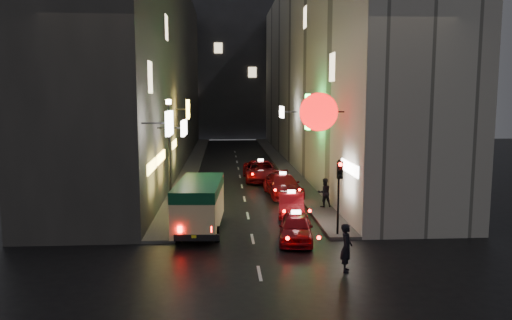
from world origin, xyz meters
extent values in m
cube|color=#3C3937|center=(-8.00, 34.00, 9.00)|extent=(6.00, 52.00, 18.00)
cube|color=white|center=(-3.75, 9.00, 5.34)|extent=(0.18, 1.80, 1.10)
cube|color=white|center=(-3.52, 14.33, 4.78)|extent=(0.18, 2.27, 0.84)
cube|color=yellow|center=(-4.00, 24.54, 5.54)|extent=(0.18, 1.30, 1.47)
cube|color=#FFDC59|center=(-4.98, 11.66, 3.00)|extent=(0.10, 3.03, 0.55)
cube|color=yellow|center=(-4.98, 15.41, 3.00)|extent=(0.10, 3.38, 0.55)
cube|color=#FFDC59|center=(-4.98, 23.34, 3.00)|extent=(0.10, 2.88, 0.55)
cube|color=#FFE5B2|center=(-4.99, 12.00, 7.50)|extent=(0.06, 1.30, 1.60)
cube|color=#FFE5B2|center=(-4.99, 20.00, 11.00)|extent=(0.06, 1.30, 1.60)
cube|color=#A5A297|center=(8.00, 34.00, 9.00)|extent=(6.00, 52.00, 18.00)
cylinder|color=#F20A0A|center=(3.65, 11.93, 5.73)|extent=(1.99, 0.18, 1.99)
cube|color=#32FF46|center=(4.08, 17.87, 5.55)|extent=(0.18, 1.13, 2.26)
cube|color=white|center=(3.65, 28.51, 5.19)|extent=(0.18, 2.01, 0.96)
cube|color=white|center=(4.98, 10.44, 3.00)|extent=(0.10, 3.25, 0.55)
cube|color=#FFE5B2|center=(4.99, 15.00, 8.20)|extent=(0.06, 1.30, 1.60)
cube|color=#FFE5B2|center=(4.99, 25.00, 12.50)|extent=(0.06, 1.30, 1.60)
cube|color=#35363A|center=(0.00, 66.00, 11.00)|extent=(30.00, 10.00, 22.00)
cube|color=#494744|center=(-4.25, 34.00, 0.07)|extent=(1.50, 52.00, 0.15)
cube|color=#494744|center=(4.25, 34.00, 0.07)|extent=(1.50, 52.00, 0.15)
cube|color=beige|center=(-2.50, 9.97, 1.40)|extent=(2.35, 5.79, 2.08)
cube|color=#0D4227|center=(-2.50, 9.97, 2.20)|extent=(2.37, 5.81, 0.52)
cube|color=black|center=(-2.50, 10.25, 1.61)|extent=(2.23, 3.53, 0.47)
cube|color=black|center=(-2.50, 7.18, 0.50)|extent=(1.95, 0.31, 0.28)
cube|color=#FF0A05|center=(-3.21, 7.11, 0.88)|extent=(0.17, 0.06, 0.26)
cube|color=#FF0A05|center=(-1.79, 7.11, 0.88)|extent=(0.17, 0.06, 0.26)
cylinder|color=black|center=(-3.37, 11.78, 0.36)|extent=(0.21, 0.72, 0.72)
cylinder|color=black|center=(-1.62, 8.15, 0.36)|extent=(0.21, 0.72, 0.72)
imported|color=maroon|center=(1.95, 8.04, 0.73)|extent=(2.48, 4.82, 1.47)
cube|color=white|center=(1.95, 8.04, 1.56)|extent=(0.44, 0.23, 0.16)
sphere|color=#FF0A05|center=(1.30, 5.94, 0.76)|extent=(0.16, 0.16, 0.16)
sphere|color=#FF0A05|center=(2.60, 5.94, 0.76)|extent=(0.16, 0.16, 0.16)
imported|color=maroon|center=(2.39, 12.84, 0.74)|extent=(2.44, 4.83, 1.47)
cube|color=white|center=(2.39, 12.84, 1.56)|extent=(0.44, 0.23, 0.16)
sphere|color=#FF0A05|center=(1.74, 10.73, 0.76)|extent=(0.16, 0.16, 0.16)
sphere|color=#FF0A05|center=(3.04, 10.73, 0.76)|extent=(0.16, 0.16, 0.16)
imported|color=maroon|center=(2.56, 18.29, 0.84)|extent=(2.67, 5.48, 1.68)
cube|color=white|center=(2.56, 18.29, 1.77)|extent=(0.44, 0.22, 0.16)
sphere|color=#FF0A05|center=(1.81, 15.88, 0.87)|extent=(0.16, 0.16, 0.16)
sphere|color=#FF0A05|center=(3.30, 15.88, 0.87)|extent=(0.16, 0.16, 0.16)
imported|color=maroon|center=(1.56, 24.40, 0.89)|extent=(2.38, 5.63, 1.78)
cube|color=white|center=(1.56, 24.40, 1.87)|extent=(0.42, 0.19, 0.16)
sphere|color=#FF0A05|center=(0.77, 21.86, 0.92)|extent=(0.16, 0.16, 0.16)
sphere|color=#FF0A05|center=(2.34, 21.86, 0.92)|extent=(0.16, 0.16, 0.16)
imported|color=black|center=(3.27, 4.02, 1.04)|extent=(0.57, 0.76, 2.08)
imported|color=black|center=(4.51, 14.27, 1.11)|extent=(0.78, 0.56, 1.91)
cylinder|color=black|center=(4.00, 8.60, 1.90)|extent=(0.10, 0.10, 3.50)
cube|color=black|center=(4.00, 8.42, 3.20)|extent=(0.26, 0.18, 0.80)
sphere|color=#FF0A05|center=(4.00, 8.31, 3.47)|extent=(0.18, 0.18, 0.18)
sphere|color=black|center=(4.00, 8.31, 3.20)|extent=(0.17, 0.17, 0.17)
sphere|color=black|center=(4.00, 8.31, 2.93)|extent=(0.17, 0.17, 0.17)
cylinder|color=black|center=(-4.20, 13.00, 3.15)|extent=(0.12, 0.12, 6.00)
cylinder|color=#FFE5BF|center=(-4.20, 13.00, 6.25)|extent=(0.28, 0.28, 0.25)
camera|label=1|loc=(-1.28, -13.83, 6.58)|focal=35.00mm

